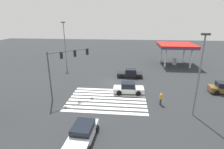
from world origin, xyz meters
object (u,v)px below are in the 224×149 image
object	(u,v)px
street_light_pole_a	(65,41)
street_light_pole_b	(200,70)
car_1	(130,74)
car_2	(128,88)
car_0	(82,133)
traffic_signal_mast	(64,62)
pedestrian	(161,98)

from	to	relation	value
street_light_pole_a	street_light_pole_b	bearing A→B (deg)	-41.23
car_1	street_light_pole_a	xyz separation A→B (m)	(-14.10, 6.17, 4.91)
car_1	car_2	xyz separation A→B (m)	(-0.21, -7.09, 0.04)
car_2	street_light_pole_a	distance (m)	19.81
car_0	street_light_pole_a	size ratio (longest dim) A/B	0.50
car_0	street_light_pole_b	bearing A→B (deg)	118.34
street_light_pole_a	traffic_signal_mast	bearing A→B (deg)	-70.49
car_0	car_1	distance (m)	18.12
traffic_signal_mast	street_light_pole_b	size ratio (longest dim) A/B	0.72
traffic_signal_mast	street_light_pole_a	distance (m)	15.97
traffic_signal_mast	car_1	size ratio (longest dim) A/B	1.43
street_light_pole_a	street_light_pole_b	xyz separation A→B (m)	(21.16, -18.54, -0.29)
car_2	pedestrian	distance (m)	5.11
car_0	pedestrian	distance (m)	10.94
traffic_signal_mast	car_1	bearing A→B (deg)	0.30
traffic_signal_mast	pedestrian	world-z (taller)	traffic_signal_mast
traffic_signal_mast	car_2	distance (m)	9.64
pedestrian	street_light_pole_a	world-z (taller)	street_light_pole_a
car_2	street_light_pole_b	distance (m)	10.09
street_light_pole_a	street_light_pole_b	size ratio (longest dim) A/B	1.06
street_light_pole_a	street_light_pole_b	distance (m)	28.13
street_light_pole_b	street_light_pole_a	bearing A→B (deg)	138.77
car_2	pedestrian	size ratio (longest dim) A/B	2.78
traffic_signal_mast	street_light_pole_a	bearing A→B (deg)	64.51
car_1	traffic_signal_mast	bearing A→B (deg)	45.61
traffic_signal_mast	car_0	bearing A→B (deg)	-107.43
car_0	traffic_signal_mast	bearing A→B (deg)	-149.14
traffic_signal_mast	car_0	xyz separation A→B (m)	(4.58, -8.77, -4.16)
car_0	street_light_pole_b	size ratio (longest dim) A/B	0.53
traffic_signal_mast	pedestrian	xyz separation A→B (m)	(12.61, -1.34, -3.93)
car_2	pedestrian	xyz separation A→B (m)	(4.05, -3.11, 0.14)
car_1	pedestrian	world-z (taller)	pedestrian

